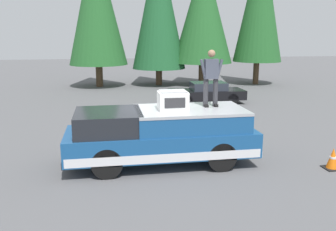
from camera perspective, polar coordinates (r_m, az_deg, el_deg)
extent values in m
plane|color=#565659|center=(11.37, -1.79, -6.91)|extent=(90.00, 90.00, 0.00)
cube|color=navy|center=(10.85, -1.12, -3.99)|extent=(2.00, 5.50, 0.70)
cube|color=silver|center=(10.91, -1.12, -4.96)|extent=(2.01, 5.39, 0.24)
cube|color=black|center=(10.57, -9.27, -0.96)|extent=(1.84, 1.87, 0.60)
cube|color=navy|center=(10.85, 3.47, -0.67)|extent=(1.92, 3.19, 0.52)
cube|color=#A8AAAF|center=(10.79, 3.49, 0.88)|extent=(1.94, 3.19, 0.08)
cube|color=#232326|center=(10.88, -15.34, -5.90)|extent=(1.96, 0.16, 0.20)
cube|color=#B2B5BA|center=(11.62, 12.16, -4.53)|extent=(1.96, 0.16, 0.20)
cylinder|color=black|center=(10.02, -9.50, -7.30)|extent=(0.30, 0.84, 0.84)
cylinder|color=black|center=(11.64, -9.56, -4.44)|extent=(0.30, 0.84, 0.84)
cylinder|color=black|center=(10.50, 8.28, -6.31)|extent=(0.30, 0.84, 0.84)
cylinder|color=black|center=(12.05, 5.81, -3.72)|extent=(0.30, 0.84, 0.84)
cube|color=silver|center=(10.54, 0.76, 2.29)|extent=(0.64, 0.84, 0.52)
cube|color=#2D2D30|center=(10.23, 1.09, 1.96)|extent=(0.01, 0.59, 0.29)
cube|color=#99999E|center=(10.50, 0.77, 3.79)|extent=(0.58, 0.76, 0.04)
cylinder|color=#333338|center=(11.13, 7.38, 3.58)|extent=(0.15, 0.15, 0.84)
cube|color=black|center=(11.16, 7.38, 1.62)|extent=(0.26, 0.11, 0.08)
cylinder|color=#333338|center=(11.04, 5.89, 3.55)|extent=(0.15, 0.15, 0.84)
cube|color=black|center=(11.07, 5.90, 1.57)|extent=(0.26, 0.11, 0.08)
cube|color=#474C5B|center=(10.99, 6.73, 7.22)|extent=(0.24, 0.40, 0.58)
sphere|color=#A37A5B|center=(10.96, 6.79, 9.56)|extent=(0.22, 0.22, 0.22)
cylinder|color=#474C5B|center=(11.03, 8.01, 7.20)|extent=(0.09, 0.23, 0.58)
cylinder|color=#474C5B|center=(10.90, 5.53, 7.20)|extent=(0.09, 0.23, 0.58)
cube|color=black|center=(20.37, 6.00, 3.30)|extent=(1.64, 4.10, 0.50)
cube|color=#282D38|center=(20.32, 6.30, 4.59)|extent=(1.31, 1.89, 0.42)
cylinder|color=black|center=(19.40, 2.94, 2.34)|extent=(0.20, 0.62, 0.62)
cylinder|color=black|center=(20.79, 2.07, 3.05)|extent=(0.20, 0.62, 0.62)
cylinder|color=black|center=(20.10, 10.03, 2.53)|extent=(0.20, 0.62, 0.62)
cylinder|color=black|center=(21.44, 8.75, 3.21)|extent=(0.20, 0.62, 0.62)
cube|color=black|center=(11.66, 24.13, -7.48)|extent=(0.47, 0.47, 0.03)
cone|color=orange|center=(11.57, 24.27, -6.10)|extent=(0.36, 0.36, 0.62)
cylinder|color=white|center=(11.56, 24.28, -5.96)|extent=(0.19, 0.19, 0.06)
cylinder|color=#4C3826|center=(28.61, 13.52, 6.49)|extent=(0.43, 0.43, 1.70)
cylinder|color=#4C3826|center=(27.54, 5.31, 6.49)|extent=(0.52, 0.52, 1.64)
cone|color=#235B28|center=(27.42, 5.52, 16.07)|extent=(4.30, 4.30, 7.54)
cylinder|color=#4C3826|center=(27.41, -1.41, 6.08)|extent=(0.47, 0.47, 1.23)
cone|color=#1E562D|center=(27.29, -1.47, 16.97)|extent=(3.88, 3.88, 9.15)
cylinder|color=#4C3826|center=(26.98, -10.63, 6.14)|extent=(0.49, 0.49, 1.59)
cone|color=#235B28|center=(26.89, -11.09, 17.03)|extent=(4.10, 4.10, 8.66)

